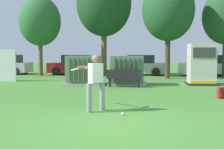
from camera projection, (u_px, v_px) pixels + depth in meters
ground_plane at (110, 125)px, 7.13m from camera, size 96.00×96.00×0.00m
transformer_west at (84, 71)px, 16.21m from camera, size 2.10×1.70×1.62m
transformer_mid_west at (127, 71)px, 16.07m from camera, size 2.10×1.70×1.62m
generator_enclosure at (201, 65)px, 16.14m from camera, size 1.60×1.40×2.30m
park_bench at (124, 77)px, 14.96m from camera, size 1.83×0.61×0.92m
batter at (95, 80)px, 8.81m from camera, size 1.27×1.36×1.74m
sports_ball at (123, 114)px, 8.27m from camera, size 0.09×0.09×0.09m
backpack at (222, 93)px, 11.33m from camera, size 0.37×0.33×0.44m
tree_left at (40, 21)px, 22.29m from camera, size 3.21×3.21×6.14m
tree_center_left at (104, 4)px, 22.06m from camera, size 4.22×4.22×8.06m
tree_center_right at (168, 10)px, 19.85m from camera, size 3.60×3.60×6.87m
parked_car_leftmost at (6, 65)px, 24.23m from camera, size 4.31×2.14×1.62m
parked_car_left_of_center at (75, 66)px, 23.52m from camera, size 4.29×2.10×1.62m
parked_car_right_of_center at (139, 66)px, 23.24m from camera, size 4.22×1.96×1.62m
parked_car_rightmost at (208, 66)px, 22.41m from camera, size 4.40×2.35×1.62m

